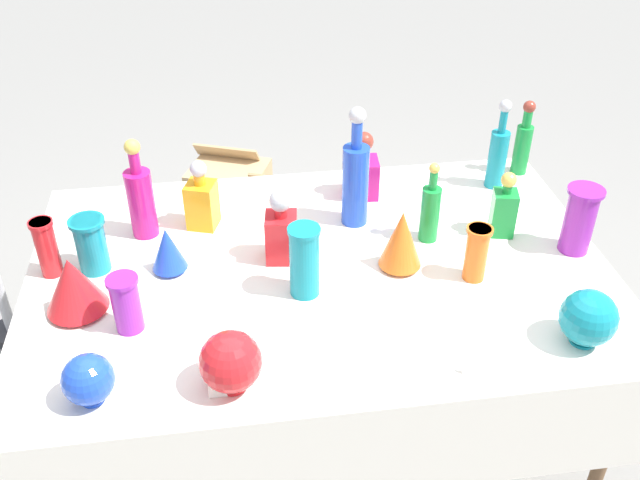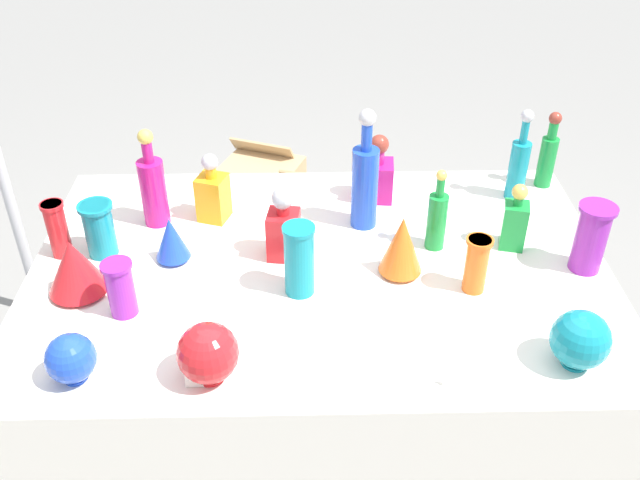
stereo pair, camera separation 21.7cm
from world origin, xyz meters
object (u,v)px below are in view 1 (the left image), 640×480
fluted_vase_1 (73,284)px  slender_vase_2 (91,243)px  tall_bottle_2 (355,179)px  fluted_vase_0 (168,249)px  tall_bottle_3 (498,153)px  slender_vase_3 (477,251)px  square_decanter_3 (504,209)px  fluted_vase_2 (401,239)px  slender_vase_0 (580,218)px  slender_vase_5 (46,246)px  round_bowl_0 (88,380)px  slender_vase_4 (304,260)px  cardboard_box_behind_right (231,199)px  round_bowl_2 (589,318)px  tall_bottle_1 (523,143)px  tall_bottle_4 (141,198)px  square_decanter_0 (202,200)px  tall_bottle_0 (430,210)px  square_decanter_1 (281,231)px  round_bowl_1 (231,362)px  cardboard_box_behind_left (288,227)px  square_decanter_2 (363,171)px  slender_vase_1 (126,302)px

fluted_vase_1 → slender_vase_2: bearing=82.0°
tall_bottle_2 → fluted_vase_0: (-0.62, -0.19, -0.09)m
tall_bottle_3 → slender_vase_3: 0.58m
square_decanter_3 → slender_vase_3: bearing=-127.0°
square_decanter_3 → fluted_vase_2: bearing=-160.4°
slender_vase_0 → slender_vase_5: (-1.64, 0.11, -0.02)m
fluted_vase_2 → round_bowl_0: size_ratio=1.46×
slender_vase_4 → fluted_vase_1: (-0.66, 0.01, -0.03)m
fluted_vase_2 → cardboard_box_behind_right: size_ratio=0.44×
tall_bottle_3 → round_bowl_2: size_ratio=2.07×
tall_bottle_1 → slender_vase_4: tall_bottle_1 is taller
tall_bottle_4 → fluted_vase_2: 0.85m
tall_bottle_2 → round_bowl_0: size_ratio=3.06×
tall_bottle_3 → round_bowl_2: bearing=-93.1°
tall_bottle_2 → square_decanter_3: bearing=-16.6°
tall_bottle_3 → fluted_vase_1: (-1.43, -0.51, -0.04)m
square_decanter_0 → slender_vase_4: 0.50m
tall_bottle_3 → slender_vase_0: 0.44m
slender_vase_0 → round_bowl_2: slender_vase_0 is taller
tall_bottle_0 → square_decanter_3: (0.25, -0.00, -0.01)m
tall_bottle_0 → fluted_vase_1: size_ratio=1.56×
square_decanter_1 → round_bowl_1: bearing=-108.6°
fluted_vase_0 → round_bowl_0: fluted_vase_0 is taller
square_decanter_0 → round_bowl_2: (1.02, -0.73, -0.01)m
slender_vase_0 → fluted_vase_1: size_ratio=1.25×
square_decanter_1 → slender_vase_5: bearing=178.2°
slender_vase_2 → fluted_vase_1: bearing=-98.0°
tall_bottle_3 → fluted_vase_0: size_ratio=2.23×
square_decanter_0 → slender_vase_2: bearing=-149.0°
tall_bottle_2 → cardboard_box_behind_left: size_ratio=0.93×
square_decanter_2 → fluted_vase_2: bearing=-85.8°
fluted_vase_2 → cardboard_box_behind_left: fluted_vase_2 is taller
square_decanter_0 → round_bowl_0: size_ratio=1.78×
square_decanter_1 → slender_vase_2: bearing=177.6°
square_decanter_2 → slender_vase_2: bearing=-160.5°
fluted_vase_0 → fluted_vase_1: 0.30m
fluted_vase_1 → slender_vase_1: bearing=-32.6°
tall_bottle_2 → round_bowl_2: tall_bottle_2 is taller
tall_bottle_0 → round_bowl_1: size_ratio=1.69×
slender_vase_0 → slender_vase_4: (-0.89, -0.09, 0.00)m
fluted_vase_2 → square_decanter_3: bearing=19.6°
slender_vase_2 → cardboard_box_behind_left: size_ratio=0.40×
square_decanter_0 → slender_vase_4: bearing=-54.3°
tall_bottle_2 → slender_vase_5: (-0.97, -0.15, -0.06)m
tall_bottle_1 → tall_bottle_2: (-0.68, -0.25, 0.04)m
slender_vase_3 → cardboard_box_behind_right: size_ratio=0.39×
slender_vase_0 → slender_vase_3: size_ratio=1.24×
square_decanter_2 → slender_vase_5: size_ratio=1.30×
tall_bottle_0 → fluted_vase_0: bearing=-176.4°
slender_vase_4 → cardboard_box_behind_left: bearing=86.9°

